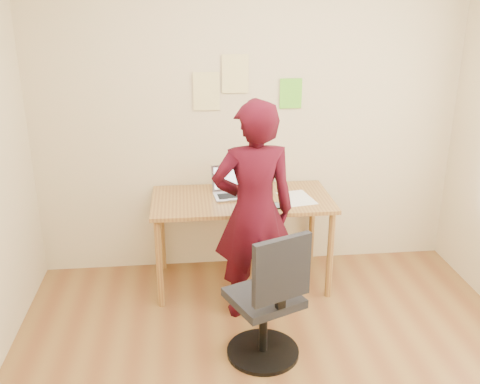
{
  "coord_description": "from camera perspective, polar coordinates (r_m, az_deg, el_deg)",
  "views": [
    {
      "loc": [
        -0.53,
        -2.5,
        2.23
      ],
      "look_at": [
        -0.16,
        0.95,
        0.95
      ],
      "focal_mm": 40.0,
      "sensor_mm": 36.0,
      "label": 1
    }
  ],
  "objects": [
    {
      "name": "laptop",
      "position": [
        4.23,
        -0.81,
        0.34
      ],
      "size": [
        0.33,
        0.3,
        0.22
      ],
      "rotation": [
        0.0,
        0.0,
        0.1
      ],
      "color": "#A9A9B0",
      "rests_on": "desk"
    },
    {
      "name": "room",
      "position": [
        2.7,
        5.53,
        1.13
      ],
      "size": [
        3.58,
        3.58,
        2.78
      ],
      "color": "brown",
      "rests_on": "ground"
    },
    {
      "name": "phone",
      "position": [
        4.02,
        4.01,
        -1.46
      ],
      "size": [
        0.1,
        0.14,
        0.01
      ],
      "rotation": [
        0.0,
        0.0,
        0.34
      ],
      "color": "black",
      "rests_on": "desk"
    },
    {
      "name": "office_chair",
      "position": [
        3.44,
        3.08,
        -12.08
      ],
      "size": [
        0.53,
        0.54,
        0.92
      ],
      "rotation": [
        0.0,
        0.0,
        0.41
      ],
      "color": "black",
      "rests_on": "ground"
    },
    {
      "name": "wall_note_mid",
      "position": [
        4.3,
        -0.51,
        12.49
      ],
      "size": [
        0.21,
        0.0,
        0.3
      ],
      "primitive_type": "cube",
      "color": "#E6D589",
      "rests_on": "room"
    },
    {
      "name": "wall_note_left",
      "position": [
        4.3,
        -3.61,
        10.67
      ],
      "size": [
        0.21,
        0.0,
        0.3
      ],
      "primitive_type": "cube",
      "color": "#E6D589",
      "rests_on": "room"
    },
    {
      "name": "desk",
      "position": [
        4.21,
        0.19,
        -1.74
      ],
      "size": [
        1.4,
        0.7,
        0.74
      ],
      "color": "olive",
      "rests_on": "ground"
    },
    {
      "name": "paper_sheet",
      "position": [
        4.2,
        6.05,
        -0.65
      ],
      "size": [
        0.29,
        0.37,
        0.0
      ],
      "primitive_type": "cube",
      "rotation": [
        0.0,
        0.0,
        0.18
      ],
      "color": "white",
      "rests_on": "desk"
    },
    {
      "name": "person",
      "position": [
        3.74,
        1.5,
        -2.16
      ],
      "size": [
        0.61,
        0.42,
        1.61
      ],
      "primitive_type": "imported",
      "rotation": [
        0.0,
        0.0,
        3.2
      ],
      "color": "#380712",
      "rests_on": "ground"
    },
    {
      "name": "wall_note_right",
      "position": [
        4.39,
        5.44,
        10.41
      ],
      "size": [
        0.18,
        0.0,
        0.24
      ],
      "primitive_type": "cube",
      "color": "#64D02E",
      "rests_on": "room"
    }
  ]
}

